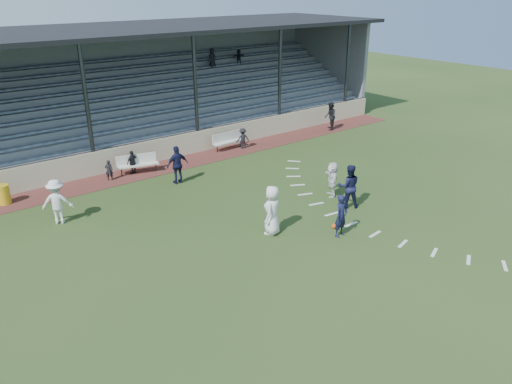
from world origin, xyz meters
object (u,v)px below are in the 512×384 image
bench_right (228,139)px  player_white_lead (272,210)px  football (334,226)px  official (330,116)px  trash_bin (3,194)px  player_navy_lead (341,216)px  bench_left (137,162)px

bench_right → player_white_lead: 10.66m
football → official: (9.99, 9.99, 0.80)m
bench_right → trash_bin: bearing=179.3°
football → player_navy_lead: player_navy_lead is taller
player_white_lead → player_navy_lead: (1.91, -1.74, -0.14)m
trash_bin → football: bearing=-47.5°
bench_left → trash_bin: 6.22m
bench_left → trash_bin: bearing=-165.5°
trash_bin → player_navy_lead: player_navy_lead is taller
bench_right → player_navy_lead: 11.65m
player_white_lead → official: size_ratio=1.09×
official → trash_bin: bearing=-50.8°
bench_left → official: 13.31m
bench_left → player_navy_lead: (3.06, -10.89, 0.24)m
bench_right → official: size_ratio=1.14×
trash_bin → player_navy_lead: size_ratio=0.51×
bench_left → player_white_lead: size_ratio=1.06×
trash_bin → official: official is taller
bench_left → player_navy_lead: size_ratio=1.23×
bench_right → official: bearing=-8.5°
bench_right → bench_left: bearing=-178.3°
player_white_lead → bench_right: bearing=-150.2°
bench_left → trash_bin: size_ratio=2.40×
player_white_lead → player_navy_lead: player_white_lead is taller
bench_right → football: size_ratio=9.87×
bench_right → player_navy_lead: player_navy_lead is taller
bench_left → player_white_lead: player_white_lead is taller
bench_left → official: size_ratio=1.15×
bench_left → player_white_lead: (1.15, -9.15, 0.38)m
player_white_lead → football: bearing=116.7°
bench_right → player_white_lead: (-4.67, -9.58, 0.38)m
trash_bin → player_white_lead: (7.36, -9.21, 0.52)m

